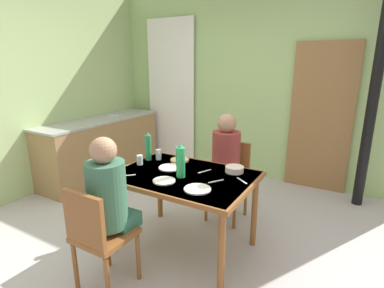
{
  "coord_description": "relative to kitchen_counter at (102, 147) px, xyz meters",
  "views": [
    {
      "loc": [
        1.58,
        -2.13,
        1.75
      ],
      "look_at": [
        0.24,
        0.19,
        1.01
      ],
      "focal_mm": 28.06,
      "sensor_mm": 36.0,
      "label": 1
    }
  ],
  "objects": [
    {
      "name": "ground_plane",
      "position": [
        1.89,
        -1.06,
        -0.45
      ],
      "size": [
        5.92,
        5.92,
        0.0
      ],
      "primitive_type": "plane",
      "color": "#B7B0B0"
    },
    {
      "name": "chair_far_diner",
      "position": [
        2.25,
        -0.22,
        0.05
      ],
      "size": [
        0.4,
        0.4,
        0.87
      ],
      "rotation": [
        0.0,
        0.0,
        3.14
      ],
      "color": "brown",
      "rests_on": "ground_plane"
    },
    {
      "name": "drinking_glass_by_near_diner",
      "position": [
        1.68,
        -0.79,
        0.36
      ],
      "size": [
        0.06,
        0.06,
        0.11
      ],
      "primitive_type": "cylinder",
      "color": "silver",
      "rests_on": "dining_table"
    },
    {
      "name": "water_bottle_green_far",
      "position": [
        2.14,
        -1.08,
        0.45
      ],
      "size": [
        0.08,
        0.08,
        0.3
      ],
      "color": "green",
      "rests_on": "dining_table"
    },
    {
      "name": "cutlery_knife_far",
      "position": [
        1.71,
        -1.3,
        0.31
      ],
      "size": [
        0.12,
        0.11,
        0.0
      ],
      "primitive_type": "cube",
      "rotation": [
        0.0,
        0.0,
        3.89
      ],
      "color": "silver",
      "rests_on": "dining_table"
    },
    {
      "name": "dining_table",
      "position": [
        2.13,
        -1.02,
        0.23
      ],
      "size": [
        1.26,
        0.9,
        0.76
      ],
      "color": "brown",
      "rests_on": "ground_plane"
    },
    {
      "name": "person_far_diner",
      "position": [
        2.25,
        -0.36,
        0.33
      ],
      "size": [
        0.3,
        0.37,
        0.77
      ],
      "rotation": [
        0.0,
        0.0,
        3.14
      ],
      "color": "maroon",
      "rests_on": "ground_plane"
    },
    {
      "name": "curtain_panel",
      "position": [
        0.57,
        1.12,
        0.76
      ],
      "size": [
        0.9,
        0.03,
        2.42
      ],
      "primitive_type": "cube",
      "color": "white",
      "rests_on": "ground_plane"
    },
    {
      "name": "door_wooden",
      "position": [
        2.98,
        1.14,
        0.55
      ],
      "size": [
        0.8,
        0.05,
        2.0
      ],
      "primitive_type": "cube",
      "color": "olive",
      "rests_on": "ground_plane"
    },
    {
      "name": "cutlery_fork_far",
      "position": [
        2.65,
        -0.9,
        0.31
      ],
      "size": [
        0.13,
        0.1,
        0.0
      ],
      "primitive_type": "cube",
      "rotation": [
        0.0,
        0.0,
        2.49
      ],
      "color": "silver",
      "rests_on": "dining_table"
    },
    {
      "name": "dinner_plate_near_right",
      "position": [
        1.93,
        -0.95,
        0.31
      ],
      "size": [
        0.22,
        0.22,
        0.01
      ],
      "primitive_type": "cylinder",
      "color": "white",
      "rests_on": "dining_table"
    },
    {
      "name": "kitchen_counter",
      "position": [
        0.0,
        0.0,
        0.0
      ],
      "size": [
        0.61,
        2.04,
        0.91
      ],
      "color": "#987346",
      "rests_on": "ground_plane"
    },
    {
      "name": "dinner_plate_far_center",
      "position": [
        2.4,
        -1.25,
        0.31
      ],
      "size": [
        0.22,
        0.22,
        0.01
      ],
      "primitive_type": "cylinder",
      "color": "white",
      "rests_on": "dining_table"
    },
    {
      "name": "cutlery_fork_near",
      "position": [
        2.46,
        -1.02,
        0.31
      ],
      "size": [
        0.09,
        0.13,
        0.0
      ],
      "primitive_type": "cube",
      "rotation": [
        0.0,
        0.0,
        1.0
      ],
      "color": "silver",
      "rests_on": "dining_table"
    },
    {
      "name": "dinner_plate_near_left",
      "position": [
        2.07,
        -1.25,
        0.31
      ],
      "size": [
        0.19,
        0.19,
        0.01
      ],
      "primitive_type": "cylinder",
      "color": "white",
      "rests_on": "dining_table"
    },
    {
      "name": "person_near_diner",
      "position": [
        1.86,
        -1.69,
        0.33
      ],
      "size": [
        0.3,
        0.37,
        0.77
      ],
      "color": "#2E654F",
      "rests_on": "ground_plane"
    },
    {
      "name": "drinking_glass_by_far_diner",
      "position": [
        1.62,
        -1.01,
        0.35
      ],
      "size": [
        0.06,
        0.06,
        0.1
      ],
      "primitive_type": "cylinder",
      "color": "silver",
      "rests_on": "dining_table"
    },
    {
      "name": "wall_left",
      "position": [
        -0.33,
        -0.49,
        0.99
      ],
      "size": [
        0.1,
        3.42,
        2.89
      ],
      "primitive_type": "cube",
      "color": "#A3BF7A",
      "rests_on": "ground_plane"
    },
    {
      "name": "cutlery_knife_near",
      "position": [
        2.26,
        -0.86,
        0.31
      ],
      "size": [
        0.07,
        0.14,
        0.0
      ],
      "primitive_type": "cube",
      "rotation": [
        0.0,
        0.0,
        1.17
      ],
      "color": "silver",
      "rests_on": "dining_table"
    },
    {
      "name": "stove_pipe_column",
      "position": [
        3.55,
        0.87,
        0.99
      ],
      "size": [
        0.12,
        0.12,
        2.89
      ],
      "primitive_type": "cylinder",
      "color": "black",
      "rests_on": "ground_plane"
    },
    {
      "name": "water_bottle_green_near",
      "position": [
        1.6,
        -0.85,
        0.45
      ],
      "size": [
        0.07,
        0.07,
        0.3
      ],
      "color": "#27824B",
      "rests_on": "dining_table"
    },
    {
      "name": "wall_back",
      "position": [
        1.89,
        1.22,
        0.99
      ],
      "size": [
        4.65,
        0.1,
        2.89
      ],
      "primitive_type": "cube",
      "color": "#A0C278",
      "rests_on": "ground_plane"
    },
    {
      "name": "bread_plate_sliced",
      "position": [
        1.9,
        -0.72,
        0.32
      ],
      "size": [
        0.19,
        0.19,
        0.02
      ],
      "primitive_type": "cylinder",
      "color": "#DBB77A",
      "rests_on": "dining_table"
    },
    {
      "name": "serving_bowl_center",
      "position": [
        2.51,
        -0.74,
        0.33
      ],
      "size": [
        0.17,
        0.17,
        0.05
      ],
      "primitive_type": "cylinder",
      "color": "beige",
      "rests_on": "dining_table"
    },
    {
      "name": "chair_near_diner",
      "position": [
        1.86,
        -1.82,
        0.05
      ],
      "size": [
        0.4,
        0.4,
        0.87
      ],
      "color": "brown",
      "rests_on": "ground_plane"
    }
  ]
}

